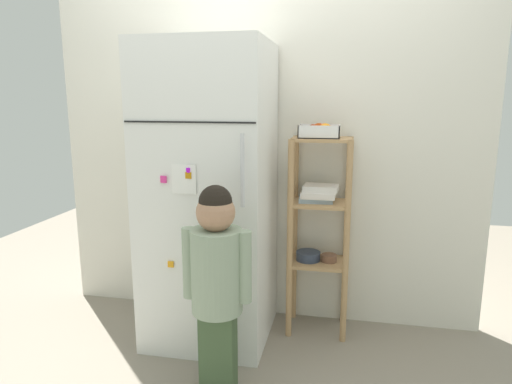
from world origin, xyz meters
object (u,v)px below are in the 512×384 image
Objects in this scene: child_standing at (217,270)px; fruit_bin at (320,131)px; pantry_shelf_unit at (319,220)px; refrigerator at (209,196)px.

child_standing is 1.03m from fruit_bin.
child_standing is 0.86× the size of pantry_shelf_unit.
child_standing is 0.84m from pantry_shelf_unit.
pantry_shelf_unit reaches higher than child_standing.
pantry_shelf_unit is (0.63, 0.18, -0.16)m from refrigerator.
refrigerator reaches higher than child_standing.
child_standing is at bearing -120.81° from pantry_shelf_unit.
pantry_shelf_unit is at bearing 59.19° from child_standing.
pantry_shelf_unit is (0.43, 0.72, 0.08)m from child_standing.
child_standing is 4.45× the size of fruit_bin.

